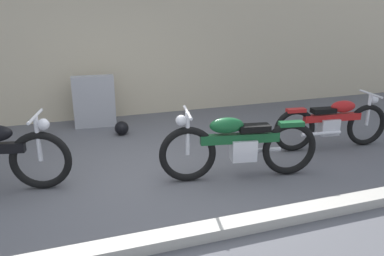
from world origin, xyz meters
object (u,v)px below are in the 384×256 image
Objects in this scene: stone_marker at (94,102)px; motorcycle_green at (238,145)px; helmet at (122,128)px; motorcycle_red at (333,123)px.

stone_marker is 3.44m from motorcycle_green.
helmet is 0.13× the size of motorcycle_red.
motorcycle_red is 0.93× the size of motorcycle_green.
motorcycle_red is at bearing -29.48° from helmet.
motorcycle_green is at bearing -62.58° from helmet.
motorcycle_red is at bearing -34.67° from stone_marker.
helmet is 3.69m from motorcycle_red.
stone_marker is 0.46× the size of motorcycle_green.
motorcycle_red is at bearing -154.34° from motorcycle_green.
motorcycle_green is (1.62, -3.04, -0.03)m from stone_marker.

